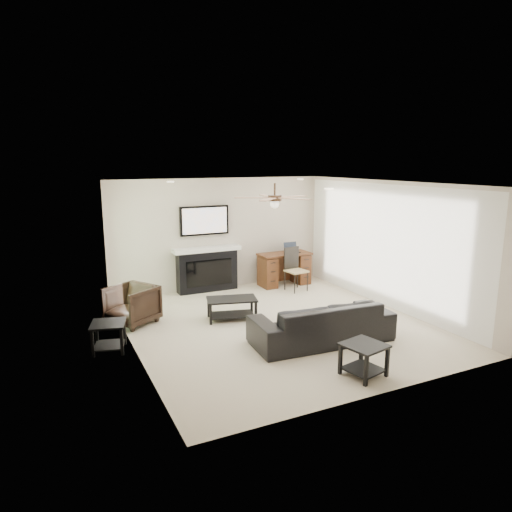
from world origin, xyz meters
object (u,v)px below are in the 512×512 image
(armchair, at_px, (132,305))
(desk, at_px, (284,269))
(sofa, at_px, (322,322))
(coffee_table, at_px, (232,309))
(fireplace_unit, at_px, (207,249))

(armchair, distance_m, desk, 3.91)
(sofa, distance_m, armchair, 3.37)
(coffee_table, bearing_deg, sofa, -46.06)
(sofa, height_order, coffee_table, sofa)
(sofa, height_order, fireplace_unit, fireplace_unit)
(fireplace_unit, distance_m, desk, 1.92)
(fireplace_unit, bearing_deg, armchair, -143.64)
(fireplace_unit, height_order, desk, fireplace_unit)
(sofa, relative_size, fireplace_unit, 1.19)
(armchair, xyz_separation_m, desk, (3.74, 1.14, 0.03))
(coffee_table, distance_m, desk, 2.66)
(sofa, distance_m, coffee_table, 1.84)
(armchair, height_order, fireplace_unit, fireplace_unit)
(sofa, bearing_deg, armchair, -35.74)
(armchair, relative_size, coffee_table, 0.86)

